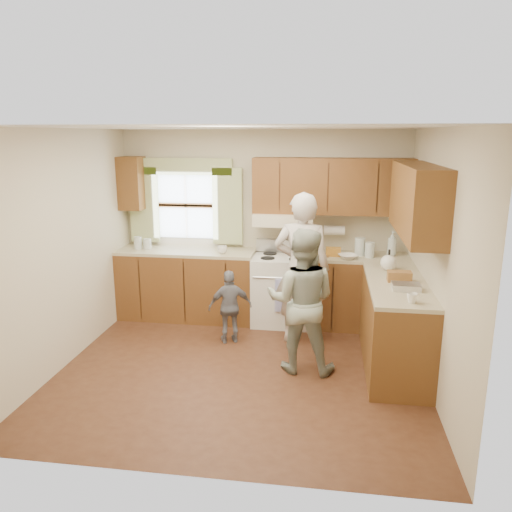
% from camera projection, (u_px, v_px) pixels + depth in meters
% --- Properties ---
extents(room, '(3.80, 3.80, 3.80)m').
position_uv_depth(room, '(241.00, 255.00, 5.03)').
color(room, '#412214').
rests_on(room, ground).
extents(kitchen_fixtures, '(3.80, 2.25, 2.15)m').
position_uv_depth(kitchen_fixtures, '(306.00, 269.00, 6.07)').
color(kitchen_fixtures, '#45280E').
rests_on(kitchen_fixtures, ground).
extents(stove, '(0.76, 0.67, 1.07)m').
position_uv_depth(stove, '(282.00, 288.00, 6.55)').
color(stove, silver).
rests_on(stove, ground).
extents(woman_left, '(0.69, 0.48, 1.80)m').
position_uv_depth(woman_left, '(302.00, 269.00, 5.84)').
color(woman_left, beige).
rests_on(woman_left, ground).
extents(woman_right, '(0.78, 0.62, 1.53)m').
position_uv_depth(woman_right, '(302.00, 301.00, 5.15)').
color(woman_right, '#2B4938').
rests_on(woman_right, ground).
extents(child, '(0.56, 0.38, 0.89)m').
position_uv_depth(child, '(230.00, 307.00, 5.92)').
color(child, slate).
rests_on(child, ground).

